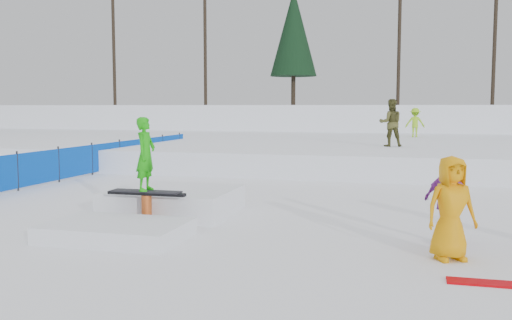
% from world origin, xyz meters
% --- Properties ---
extents(ground, '(120.00, 120.00, 0.00)m').
position_xyz_m(ground, '(0.00, 0.00, 0.00)').
color(ground, white).
extents(snow_berm, '(60.00, 14.00, 2.40)m').
position_xyz_m(snow_berm, '(0.00, 30.00, 1.20)').
color(snow_berm, white).
rests_on(snow_berm, ground).
extents(snow_midrise, '(50.00, 18.00, 0.80)m').
position_xyz_m(snow_midrise, '(0.00, 16.00, 0.40)').
color(snow_midrise, white).
rests_on(snow_midrise, ground).
extents(safety_fence, '(0.05, 16.00, 1.10)m').
position_xyz_m(safety_fence, '(-6.50, 6.60, 0.55)').
color(safety_fence, '#033EAF').
rests_on(safety_fence, ground).
extents(treeline, '(40.24, 4.22, 10.50)m').
position_xyz_m(treeline, '(6.18, 28.28, 7.45)').
color(treeline, black).
rests_on(treeline, snow_berm).
extents(walker_olive, '(0.99, 0.84, 1.79)m').
position_xyz_m(walker_olive, '(3.16, 11.69, 1.70)').
color(walker_olive, '#46451E').
rests_on(walker_olive, snow_midrise).
extents(walker_ygreen, '(0.93, 0.54, 1.44)m').
position_xyz_m(walker_ygreen, '(4.10, 18.82, 1.52)').
color(walker_ygreen, '#91D41C').
rests_on(walker_ygreen, snow_midrise).
extents(spectator_purple, '(0.91, 0.82, 1.48)m').
position_xyz_m(spectator_purple, '(4.50, -0.61, 0.74)').
color(spectator_purple, purple).
rests_on(spectator_purple, ground).
extents(spectator_yellow, '(0.91, 0.77, 1.58)m').
position_xyz_m(spectator_yellow, '(4.50, -1.53, 0.79)').
color(spectator_yellow, orange).
rests_on(spectator_yellow, ground).
extents(loose_board_red, '(1.40, 0.29, 0.03)m').
position_xyz_m(loose_board_red, '(5.09, -2.67, 0.01)').
color(loose_board_red, '#B70107').
rests_on(loose_board_red, ground).
extents(jib_rail_feature, '(2.60, 4.40, 2.11)m').
position_xyz_m(jib_rail_feature, '(-1.04, 0.12, 0.30)').
color(jib_rail_feature, white).
rests_on(jib_rail_feature, ground).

